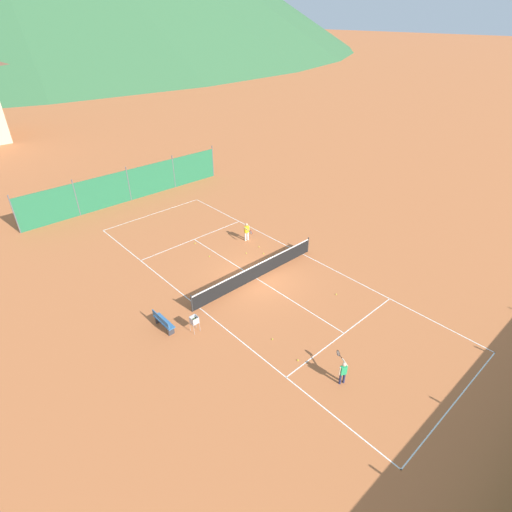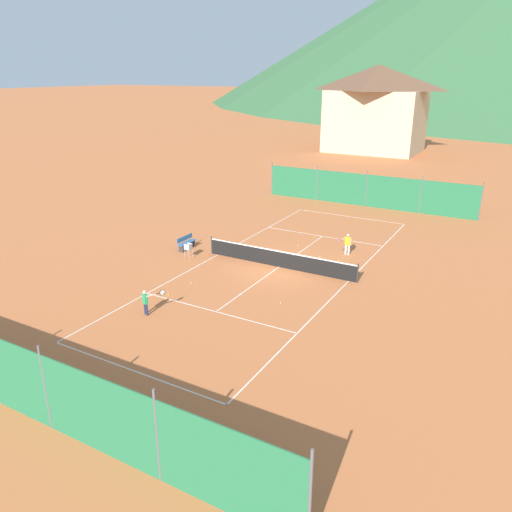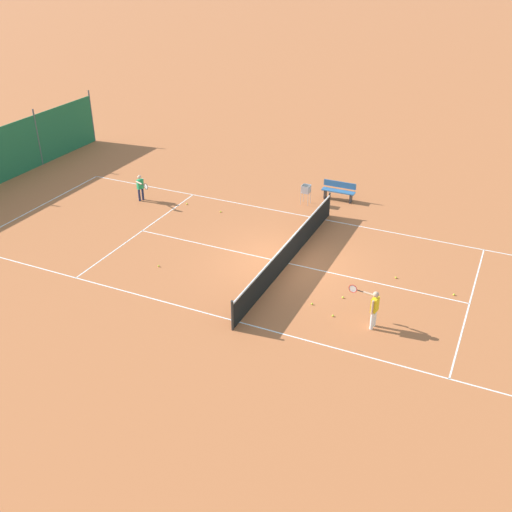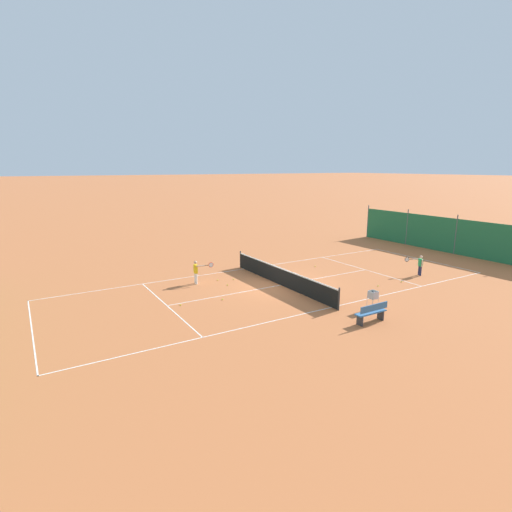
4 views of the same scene
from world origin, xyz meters
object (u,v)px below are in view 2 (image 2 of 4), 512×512
object	(u,v)px
tennis_ball_by_net_right	(320,257)
tennis_ball_by_net_left	(339,260)
ball_hopper	(189,247)
tennis_ball_service_box	(191,283)
tennis_ball_alley_left	(327,264)
tennis_net	(279,259)
tennis_ball_mid_court	(298,245)
player_near_baseline	(146,300)
courtside_bench	(186,242)
tennis_ball_far_corner	(168,295)
tennis_ball_near_corner	(315,237)
alpine_chalet	(376,107)
player_far_baseline	(347,243)
tennis_ball_alley_right	(281,303)

from	to	relation	value
tennis_ball_by_net_right	tennis_ball_by_net_left	distance (m)	1.16
ball_hopper	tennis_ball_by_net_right	bearing A→B (deg)	29.84
tennis_ball_by_net_right	tennis_ball_service_box	world-z (taller)	same
tennis_ball_alley_left	ball_hopper	distance (m)	8.13
tennis_ball_by_net_right	tennis_ball_by_net_left	bearing A→B (deg)	1.69
tennis_net	tennis_ball_mid_court	distance (m)	3.90
tennis_ball_service_box	tennis_ball_mid_court	bearing A→B (deg)	74.13
player_near_baseline	courtside_bench	size ratio (longest dim) A/B	0.80
tennis_ball_far_corner	tennis_ball_mid_court	size ratio (longest dim) A/B	1.00
tennis_ball_near_corner	tennis_net	bearing A→B (deg)	-87.06
tennis_net	courtside_bench	xyz separation A→B (m)	(-6.34, -0.15, -0.05)
tennis_ball_alley_left	alpine_chalet	distance (m)	45.02
player_far_baseline	tennis_ball_near_corner	distance (m)	3.63
tennis_ball_far_corner	alpine_chalet	size ratio (longest dim) A/B	0.01
player_far_baseline	tennis_ball_far_corner	xyz separation A→B (m)	(-5.63, -9.89, -0.72)
tennis_ball_far_corner	tennis_ball_by_net_right	distance (m)	9.69
tennis_ball_mid_court	tennis_ball_alley_left	bearing A→B (deg)	-36.74
tennis_ball_near_corner	alpine_chalet	distance (m)	40.48
tennis_ball_near_corner	tennis_ball_alley_left	bearing A→B (deg)	-58.56
tennis_net	tennis_ball_mid_court	bearing A→B (deg)	98.76
player_near_baseline	tennis_ball_mid_court	distance (m)	12.16
tennis_ball_mid_court	tennis_ball_alley_right	xyz separation A→B (m)	(2.80, -8.02, 0.00)
tennis_ball_mid_court	tennis_ball_service_box	world-z (taller)	same
player_near_baseline	tennis_ball_service_box	size ratio (longest dim) A/B	18.17
tennis_ball_mid_court	player_far_baseline	bearing A→B (deg)	-0.32
tennis_ball_by_net_right	tennis_ball_alley_right	bearing A→B (deg)	-83.35
tennis_ball_mid_court	tennis_ball_near_corner	size ratio (longest dim) A/B	1.00
player_near_baseline	alpine_chalet	xyz separation A→B (m)	(-5.85, 53.24, 5.12)
alpine_chalet	tennis_ball_alley_right	bearing A→B (deg)	-77.85
player_near_baseline	tennis_ball_far_corner	bearing A→B (deg)	102.55
player_far_baseline	tennis_ball_near_corner	size ratio (longest dim) A/B	19.57
tennis_ball_service_box	tennis_ball_by_net_left	world-z (taller)	same
player_far_baseline	tennis_ball_alley_left	world-z (taller)	player_far_baseline
tennis_net	tennis_ball_alley_right	world-z (taller)	tennis_net
player_far_baseline	tennis_ball_alley_right	world-z (taller)	player_far_baseline
tennis_ball_far_corner	tennis_ball_service_box	size ratio (longest dim) A/B	1.00
tennis_ball_alley_right	tennis_ball_service_box	bearing A→B (deg)	-178.32
courtside_bench	alpine_chalet	distance (m)	45.60
tennis_ball_by_net_right	tennis_ball_alley_left	xyz separation A→B (m)	(0.80, -0.80, 0.00)
player_far_baseline	tennis_ball_by_net_right	xyz separation A→B (m)	(-1.19, -1.28, -0.72)
player_near_baseline	courtside_bench	world-z (taller)	player_near_baseline
tennis_ball_alley_right	tennis_ball_by_net_left	bearing A→B (deg)	86.80
tennis_ball_by_net_right	tennis_ball_service_box	size ratio (longest dim) A/B	1.00
tennis_ball_alley_right	tennis_ball_alley_left	distance (m)	5.92
player_far_baseline	tennis_ball_mid_court	size ratio (longest dim) A/B	19.57
courtside_bench	tennis_ball_near_corner	bearing A→B (deg)	44.80
player_far_baseline	tennis_net	bearing A→B (deg)	-124.45
tennis_net	ball_hopper	size ratio (longest dim) A/B	10.31
courtside_bench	alpine_chalet	world-z (taller)	alpine_chalet
tennis_ball_near_corner	ball_hopper	bearing A→B (deg)	-124.81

